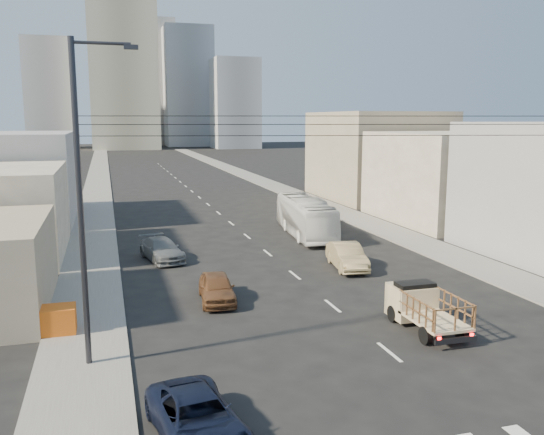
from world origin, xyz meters
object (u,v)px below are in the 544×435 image
navy_pickup (198,419)px  crate_stack (54,320)px  sedan_brown (217,288)px  city_bus (305,217)px  flatbed_pickup (424,305)px  sedan_tan (347,256)px  sedan_grey (162,249)px  streetlamp_left (83,197)px

navy_pickup → crate_stack: size_ratio=2.67×
crate_stack → sedan_brown: bearing=19.4°
city_bus → sedan_brown: 17.80m
flatbed_pickup → sedan_brown: size_ratio=1.04×
flatbed_pickup → sedan_tan: (0.95, 10.66, -0.31)m
navy_pickup → city_bus: city_bus is taller
sedan_grey → streetlamp_left: (-4.14, -15.98, 5.72)m
streetlamp_left → flatbed_pickup: bearing=-0.3°
city_bus → streetlamp_left: 26.88m
city_bus → crate_stack: city_bus is taller
navy_pickup → streetlamp_left: streetlamp_left is taller
crate_stack → navy_pickup: bearing=-64.9°
sedan_grey → streetlamp_left: size_ratio=0.41×
city_bus → streetlamp_left: (-15.96, -21.06, 4.92)m
city_bus → sedan_grey: (-11.82, -5.08, -0.81)m
sedan_brown → sedan_grey: (-1.85, 9.64, -0.01)m
sedan_grey → crate_stack: (-5.74, -12.31, -0.02)m
flatbed_pickup → sedan_brown: 10.31m
sedan_tan → flatbed_pickup: bearing=-87.0°
navy_pickup → sedan_tan: (11.97, 16.84, 0.11)m
flatbed_pickup → streetlamp_left: size_ratio=0.37×
sedan_brown → city_bus: bearing=61.1°
sedan_grey → crate_stack: 13.59m
sedan_tan → crate_stack: (-16.62, -6.93, -0.09)m
sedan_brown → crate_stack: 8.05m
flatbed_pickup → sedan_tan: 10.70m
sedan_brown → streetlamp_left: size_ratio=0.35×
sedan_tan → crate_stack: 18.01m
sedan_brown → sedan_tan: sedan_tan is taller
flatbed_pickup → city_bus: size_ratio=0.40×
navy_pickup → sedan_tan: sedan_tan is taller
navy_pickup → sedan_tan: bearing=46.4°
city_bus → crate_stack: (-17.56, -17.40, -0.83)m
flatbed_pickup → sedan_grey: 18.87m
city_bus → streetlamp_left: bearing=-121.5°
sedan_brown → sedan_tan: bearing=30.5°
sedan_tan → sedan_grey: 12.14m
sedan_tan → crate_stack: sedan_tan is taller
sedan_brown → navy_pickup: bearing=-98.0°
flatbed_pickup → navy_pickup: 12.64m
navy_pickup → sedan_brown: sedan_brown is taller
sedan_brown → crate_stack: bearing=-155.4°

